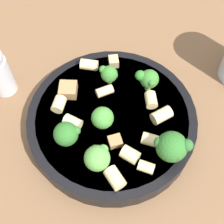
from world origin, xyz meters
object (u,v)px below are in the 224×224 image
Objects in this scene: broccoli_floret_3 at (109,74)px; chicken_chunk_1 at (114,61)px; pasta_bowl at (112,120)px; rigatoni_8 at (130,155)px; rigatoni_2 at (73,122)px; broccoli_floret_5 at (101,116)px; rigatoni_3 at (115,178)px; broccoli_floret_2 at (148,79)px; rigatoni_5 at (89,65)px; rigatoni_1 at (150,139)px; chicken_chunk_2 at (115,141)px; broccoli_floret_0 at (173,147)px; broccoli_floret_1 at (97,157)px; rigatoni_6 at (151,100)px; rigatoni_7 at (146,167)px; rigatoni_9 at (59,104)px; chicken_chunk_0 at (68,90)px; broccoli_floret_4 at (66,134)px; rigatoni_0 at (105,91)px; rigatoni_4 at (162,115)px.

chicken_chunk_1 is at bearing -152.80° from broccoli_floret_3.
pasta_bowl is 0.07m from rigatoni_8.
rigatoni_2 is 1.05× the size of rigatoni_8.
rigatoni_3 is at bearing 51.97° from broccoli_floret_5.
rigatoni_3 reaches higher than rigatoni_2.
rigatoni_5 is at bearing -74.75° from broccoli_floret_2.
rigatoni_1 is 0.04m from rigatoni_8.
rigatoni_1 is at bearing 38.80° from broccoli_floret_2.
chicken_chunk_2 is at bearing 11.15° from broccoli_floret_2.
broccoli_floret_0 is at bearing 64.78° from chicken_chunk_1.
rigatoni_1 reaches higher than chicken_chunk_1.
rigatoni_3 is at bearing 42.56° from broccoli_floret_3.
broccoli_floret_0 is at bearing 72.76° from broccoli_floret_3.
rigatoni_5 is at bearing -38.54° from chicken_chunk_1.
broccoli_floret_1 is 1.81× the size of rigatoni_6.
broccoli_floret_5 reaches higher than rigatoni_5.
rigatoni_1 is 1.01× the size of rigatoni_7.
broccoli_floret_2 is 2.16× the size of chicken_chunk_2.
rigatoni_8 is at bearing 52.17° from broccoli_floret_3.
broccoli_floret_1 is 1.94× the size of rigatoni_7.
chicken_chunk_2 is at bearing 45.19° from pasta_bowl.
rigatoni_2 is at bearing -48.03° from broccoli_floret_5.
rigatoni_9 reaches higher than chicken_chunk_0.
rigatoni_0 is (-0.09, -0.01, -0.02)m from broccoli_floret_4.
rigatoni_6 is 1.26× the size of chicken_chunk_2.
broccoli_floret_5 is at bearing 35.67° from rigatoni_0.
broccoli_floret_4 is at bearing 8.33° from rigatoni_0.
broccoli_floret_4 is at bearing 29.02° from rigatoni_5.
broccoli_floret_4 is 1.50× the size of rigatoni_5.
rigatoni_3 is at bearing 75.63° from rigatoni_9.
rigatoni_3 is at bearing -25.20° from broccoli_floret_0.
rigatoni_4 and rigatoni_9 have the same top height.
rigatoni_8 is at bearing 91.49° from rigatoni_9.
rigatoni_6 is at bearing -144.99° from rigatoni_1.
rigatoni_4 is at bearing 135.54° from broccoli_floret_5.
chicken_chunk_0 is at bearing -11.39° from chicken_chunk_1.
pasta_bowl is 0.04m from rigatoni_0.
chicken_chunk_0 is (-0.06, -0.14, -0.00)m from rigatoni_3.
rigatoni_5 is (0.02, -0.09, -0.02)m from broccoli_floret_2.
broccoli_floret_5 is 0.07m from rigatoni_9.
rigatoni_1 is 0.06m from rigatoni_6.
rigatoni_9 is at bearing -4.76° from chicken_chunk_1.
rigatoni_8 reaches higher than rigatoni_1.
broccoli_floret_2 reaches higher than rigatoni_5.
rigatoni_0 is 1.02× the size of rigatoni_2.
broccoli_floret_0 is at bearing 80.68° from rigatoni_0.
broccoli_floret_5 is 1.73× the size of rigatoni_1.
broccoli_floret_0 reaches higher than rigatoni_6.
rigatoni_0 is 0.09m from rigatoni_4.
pasta_bowl is at bearing -154.51° from broccoli_floret_1.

